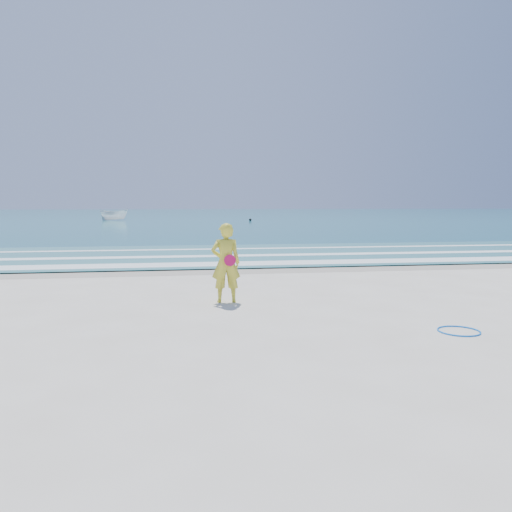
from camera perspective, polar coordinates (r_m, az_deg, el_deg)
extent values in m
plane|color=silver|center=(8.79, 3.23, -9.23)|extent=(400.00, 400.00, 0.00)
cube|color=#B2A893|center=(17.54, -2.96, -1.56)|extent=(400.00, 2.40, 0.00)
cube|color=#19727F|center=(113.33, -8.02, 4.79)|extent=(400.00, 190.00, 0.04)
cube|color=#59B7AD|center=(22.48, -4.28, 0.21)|extent=(400.00, 10.00, 0.01)
cube|color=white|center=(18.81, -3.37, -0.89)|extent=(400.00, 1.40, 0.01)
cube|color=white|center=(21.68, -4.11, 0.02)|extent=(400.00, 0.90, 0.01)
cube|color=white|center=(24.96, -4.74, 0.80)|extent=(400.00, 0.60, 0.01)
torus|color=blue|center=(9.84, 22.17, -7.94)|extent=(0.93, 0.93, 0.03)
imported|color=white|center=(70.53, -15.91, 4.57)|extent=(4.31, 2.74, 1.56)
sphere|color=black|center=(65.22, -0.66, 4.17)|extent=(0.35, 0.35, 0.35)
imported|color=gold|center=(11.66, -3.48, -0.79)|extent=(0.69, 0.47, 1.86)
cylinder|color=#D51252|center=(11.48, -3.00, -0.50)|extent=(0.27, 0.08, 0.27)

